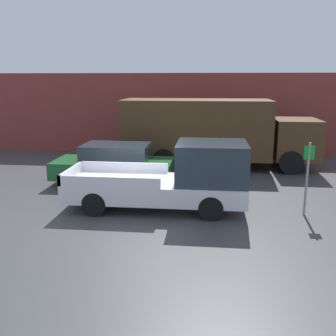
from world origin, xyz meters
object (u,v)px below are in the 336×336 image
object	(u,v)px
delivery_truck	(212,131)
parking_sign	(307,175)
pickup_truck	(177,178)
car	(114,164)

from	to	relation	value
delivery_truck	parking_sign	bearing A→B (deg)	-65.64
pickup_truck	parking_sign	bearing A→B (deg)	-2.74
car	parking_sign	xyz separation A→B (m)	(6.57, -2.84, 0.47)
parking_sign	delivery_truck	bearing A→B (deg)	114.36
delivery_truck	pickup_truck	bearing A→B (deg)	-100.45
pickup_truck	delivery_truck	distance (m)	6.12
car	delivery_truck	xyz separation A→B (m)	(3.78, 3.31, 0.91)
car	parking_sign	size ratio (longest dim) A/B	2.08
delivery_truck	parking_sign	world-z (taller)	delivery_truck
parking_sign	car	bearing A→B (deg)	156.57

